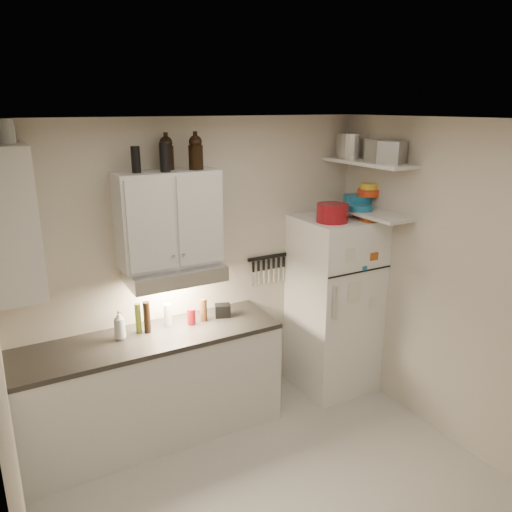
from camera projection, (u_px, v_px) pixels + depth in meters
floor at (287, 507)px, 3.49m from camera, size 3.20×3.00×0.02m
ceiling at (296, 119)px, 2.73m from camera, size 3.20×3.00×0.02m
back_wall at (198, 270)px, 4.37m from camera, size 3.20×0.02×2.60m
left_wall at (5, 409)px, 2.36m from camera, size 0.02×3.00×2.60m
right_wall at (466, 292)px, 3.86m from camera, size 0.02×3.00×2.60m
base_cabinet at (154, 389)px, 4.11m from camera, size 2.10×0.60×0.88m
countertop at (150, 338)px, 3.98m from camera, size 2.10×0.62×0.04m
upper_cabinet at (169, 219)px, 3.94m from camera, size 0.80×0.33×0.75m
side_cabinet at (9, 222)px, 3.26m from camera, size 0.33×0.55×1.00m
range_hood at (174, 273)px, 4.01m from camera, size 0.76×0.46×0.12m
fridge at (334, 304)px, 4.79m from camera, size 0.70×0.68×1.70m
shelf_hi at (368, 163)px, 4.38m from camera, size 0.30×0.95×0.03m
shelf_lo at (365, 212)px, 4.51m from camera, size 0.30×0.95×0.03m
knife_strip at (268, 257)px, 4.67m from camera, size 0.42×0.02×0.03m
dutch_oven at (332, 213)px, 4.36m from camera, size 0.32×0.32×0.16m
book_stack at (370, 216)px, 4.44m from camera, size 0.23×0.26×0.07m
spice_jar at (350, 212)px, 4.58m from camera, size 0.05×0.05×0.09m
stock_pot at (352, 145)px, 4.64m from camera, size 0.33×0.33×0.22m
tin_a at (380, 150)px, 4.28m from camera, size 0.21×0.19×0.19m
tin_b at (392, 153)px, 4.12m from camera, size 0.25×0.25×0.19m
bowl_teal at (357, 200)px, 4.67m from camera, size 0.26×0.26×0.11m
bowl_orange at (369, 192)px, 4.60m from camera, size 0.21×0.21×0.06m
bowl_yellow at (369, 186)px, 4.59m from camera, size 0.16×0.16×0.05m
plates at (360, 207)px, 4.48m from camera, size 0.27×0.27×0.05m
growler_a at (166, 153)px, 3.86m from camera, size 0.12×0.12×0.26m
growler_b at (196, 152)px, 3.87m from camera, size 0.12×0.12×0.27m
thermos_a at (165, 157)px, 3.73m from camera, size 0.09×0.09×0.22m
thermos_b at (136, 160)px, 3.68m from camera, size 0.08×0.08×0.19m
side_jar at (5, 131)px, 3.15m from camera, size 0.13×0.13×0.15m
soap_bottle at (119, 323)px, 3.89m from camera, size 0.12×0.12×0.27m
pepper_mill at (203, 310)px, 4.23m from camera, size 0.08×0.08×0.20m
oil_bottle at (138, 318)px, 4.00m from camera, size 0.05×0.05×0.25m
vinegar_bottle at (147, 317)px, 4.00m from camera, size 0.07×0.07×0.26m
clear_bottle at (168, 315)px, 4.14m from camera, size 0.06×0.06×0.19m
red_jar at (191, 316)px, 4.17m from camera, size 0.09×0.09×0.14m
caddy at (223, 311)px, 4.32m from camera, size 0.16×0.13×0.11m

